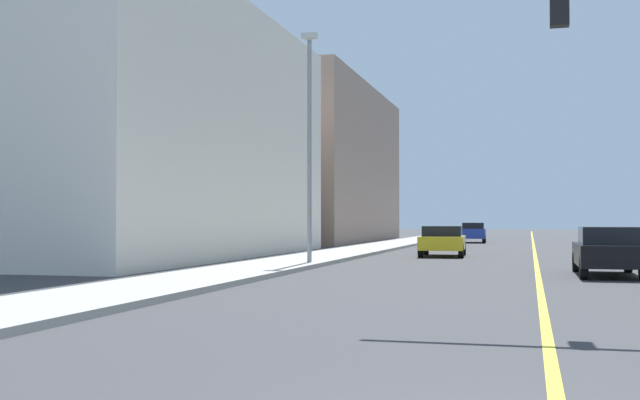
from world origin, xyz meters
name	(u,v)px	position (x,y,z in m)	size (l,w,h in m)	color
ground	(534,249)	(0.00, 42.00, 0.00)	(192.00, 192.00, 0.00)	#38383A
sidewalk_left	(382,246)	(-8.79, 42.00, 0.07)	(3.00, 168.00, 0.15)	#9E9B93
lane_marking_center	(534,249)	(0.00, 42.00, 0.00)	(0.16, 144.00, 0.01)	yellow
building_left_near	(77,136)	(-20.43, 27.44, 5.54)	(17.14, 23.58, 11.08)	silver
building_left_far	(302,165)	(-17.61, 55.18, 5.96)	(11.49, 25.35, 11.91)	gray
street_lamp	(309,135)	(-7.79, 22.01, 4.66)	(0.56, 0.28, 8.16)	gray
car_black	(607,250)	(1.98, 19.62, 0.76)	(1.80, 4.54, 1.45)	black
car_blue	(473,232)	(-4.20, 53.78, 0.75)	(1.88, 4.14, 1.45)	#1E389E
car_yellow	(443,241)	(-4.06, 31.21, 0.72)	(2.13, 4.23, 1.37)	gold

